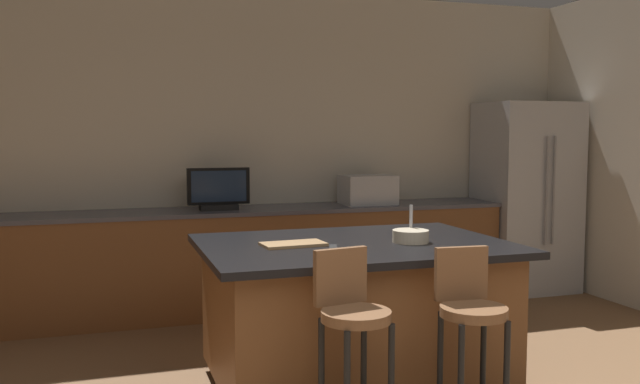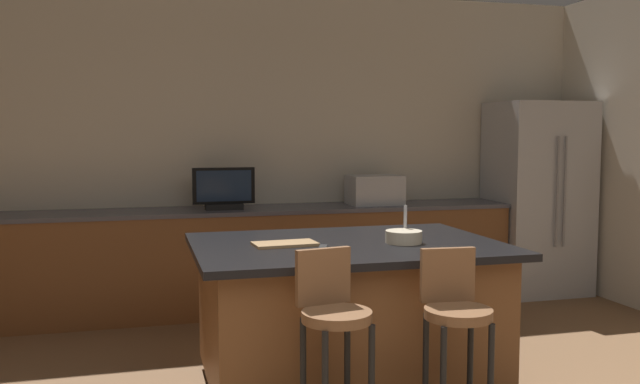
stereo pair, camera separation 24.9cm
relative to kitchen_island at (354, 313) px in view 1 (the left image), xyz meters
The scene contains 14 objects.
wall_back 2.54m from the kitchen_island, 95.23° to the left, with size 7.08×0.12×2.89m, color beige.
counter_back 1.98m from the kitchen_island, 98.92° to the left, with size 4.85×0.62×0.92m.
kitchen_island is the anchor object (origin of this frame).
refrigerator 3.23m from the kitchen_island, 36.50° to the left, with size 0.89×0.74×1.88m.
microwave 2.22m from the kitchen_island, 65.73° to the left, with size 0.48×0.36×0.27m, color #B7BABF.
tv_monitor 2.07m from the kitchen_island, 105.36° to the left, with size 0.54×0.16×0.36m.
sink_faucet_back 2.18m from the kitchen_island, 101.89° to the left, with size 0.02×0.02×0.24m, color #B2B2B7.
sink_faucet_island 0.68m from the kitchen_island, ahead, with size 0.02×0.02×0.22m, color #B2B2B7.
bar_stool_left 0.93m from the kitchen_island, 111.28° to the right, with size 0.34×0.36×1.01m.
bar_stool_right 0.94m from the kitchen_island, 71.34° to the right, with size 0.34×0.35×0.99m.
fruit_bowl 0.60m from the kitchen_island, 18.09° to the right, with size 0.22×0.22×0.08m, color beige.
cell_phone 0.63m from the kitchen_island, behind, with size 0.07×0.15×0.01m, color black.
tv_remote 0.55m from the kitchen_island, 133.17° to the right, with size 0.04×0.17×0.02m, color black.
cutting_board 0.60m from the kitchen_island, behind, with size 0.38×0.20×0.02m, color #A87F51.
Camera 1 is at (-1.24, -1.79, 1.58)m, focal length 37.56 mm.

